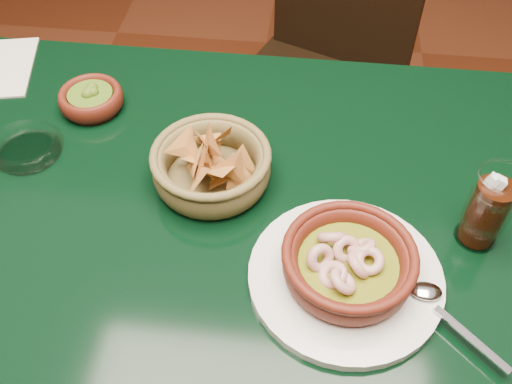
# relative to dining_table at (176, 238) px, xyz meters

# --- Properties ---
(dining_table) EXTENTS (1.20, 0.80, 0.75)m
(dining_table) POSITION_rel_dining_table_xyz_m (0.00, 0.00, 0.00)
(dining_table) COLOR black
(dining_table) RESTS_ON ground
(dining_chair) EXTENTS (0.55, 0.55, 0.91)m
(dining_chair) POSITION_rel_dining_table_xyz_m (0.23, 0.70, -0.15)
(dining_chair) COLOR black
(dining_chair) RESTS_ON ground
(shrimp_plate) EXTENTS (0.34, 0.27, 0.08)m
(shrimp_plate) POSITION_rel_dining_table_xyz_m (0.28, -0.12, 0.13)
(shrimp_plate) COLOR silver
(shrimp_plate) RESTS_ON dining_table
(chip_basket) EXTENTS (0.22, 0.22, 0.13)m
(chip_basket) POSITION_rel_dining_table_xyz_m (0.06, 0.05, 0.13)
(chip_basket) COLOR brown
(chip_basket) RESTS_ON dining_table
(guacamole_ramekin) EXTENTS (0.13, 0.13, 0.05)m
(guacamole_ramekin) POSITION_rel_dining_table_xyz_m (-0.19, 0.20, 0.12)
(guacamole_ramekin) COLOR #4A160D
(guacamole_ramekin) RESTS_ON dining_table
(cola_drink) EXTENTS (0.13, 0.13, 0.15)m
(cola_drink) POSITION_rel_dining_table_xyz_m (0.47, -0.02, 0.17)
(cola_drink) COLOR white
(cola_drink) RESTS_ON dining_table
(glass_ashtray) EXTENTS (0.13, 0.13, 0.03)m
(glass_ashtray) POSITION_rel_dining_table_xyz_m (-0.26, 0.07, 0.11)
(glass_ashtray) COLOR white
(glass_ashtray) RESTS_ON dining_table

